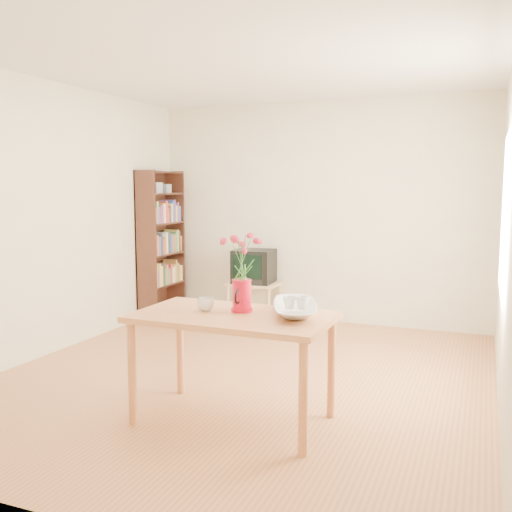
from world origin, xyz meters
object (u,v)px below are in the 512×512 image
at_px(mug, 206,305).
at_px(bowl, 295,283).
at_px(pitcher, 242,297).
at_px(television, 254,266).
at_px(table, 233,327).

bearing_deg(mug, bowl, 178.46).
bearing_deg(bowl, pitcher, -169.06).
bearing_deg(pitcher, television, 107.14).
bearing_deg(mug, pitcher, -176.70).
bearing_deg(pitcher, mug, -164.23).
distance_m(pitcher, bowl, 0.38).
xyz_separation_m(pitcher, bowl, (0.36, 0.07, 0.11)).
height_order(pitcher, bowl, bowl).
distance_m(mug, television, 2.95).
xyz_separation_m(table, pitcher, (0.03, 0.09, 0.19)).
distance_m(table, television, 3.02).
bearing_deg(bowl, television, 117.34).
bearing_deg(table, bowl, 23.69).
height_order(table, television, television).
xyz_separation_m(mug, television, (-0.79, 2.83, -0.13)).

